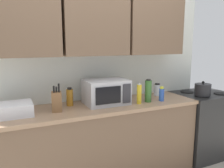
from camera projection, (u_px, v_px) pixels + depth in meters
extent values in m
cube|color=silver|center=(90.00, 67.00, 2.79)|extent=(3.19, 0.06, 2.60)
cube|color=brown|center=(20.00, 18.00, 2.22)|extent=(0.73, 0.33, 0.75)
cube|color=brown|center=(94.00, 21.00, 2.53)|extent=(0.73, 0.33, 0.75)
cube|color=brown|center=(152.00, 24.00, 2.84)|extent=(0.73, 0.33, 0.75)
cube|color=brown|center=(100.00, 144.00, 2.65)|extent=(2.29, 0.60, 0.86)
cube|color=#9E7A5B|center=(100.00, 107.00, 2.57)|extent=(2.32, 0.63, 0.04)
cube|color=black|center=(201.00, 124.00, 3.26)|extent=(0.76, 0.64, 0.90)
cylinder|color=black|center=(202.00, 96.00, 2.98)|extent=(0.18, 0.18, 0.01)
cylinder|color=black|center=(221.00, 94.00, 3.12)|extent=(0.18, 0.18, 0.01)
cylinder|color=black|center=(187.00, 92.00, 3.23)|extent=(0.18, 0.18, 0.01)
cylinder|color=black|center=(205.00, 90.00, 3.37)|extent=(0.18, 0.18, 0.01)
cylinder|color=black|center=(203.00, 90.00, 2.97)|extent=(0.21, 0.21, 0.15)
sphere|color=black|center=(203.00, 82.00, 2.95)|extent=(0.04, 0.04, 0.04)
cube|color=#B7B7BC|center=(106.00, 92.00, 2.60)|extent=(0.48, 0.36, 0.28)
cube|color=black|center=(108.00, 95.00, 2.42)|extent=(0.29, 0.01, 0.18)
cube|color=#2D2D33|center=(127.00, 93.00, 2.51)|extent=(0.10, 0.01, 0.21)
cube|color=silver|center=(12.00, 110.00, 2.18)|extent=(0.38, 0.30, 0.12)
cube|color=brown|center=(57.00, 102.00, 2.32)|extent=(0.12, 0.14, 0.20)
cylinder|color=black|center=(54.00, 89.00, 2.28)|extent=(0.02, 0.02, 0.07)
cylinder|color=black|center=(56.00, 89.00, 2.29)|extent=(0.02, 0.02, 0.06)
cylinder|color=black|center=(59.00, 88.00, 2.30)|extent=(0.02, 0.02, 0.09)
cylinder|color=#AD701E|center=(70.00, 98.00, 2.53)|extent=(0.07, 0.07, 0.18)
cylinder|color=black|center=(69.00, 88.00, 2.51)|extent=(0.05, 0.05, 0.02)
cylinder|color=gold|center=(139.00, 94.00, 2.61)|extent=(0.05, 0.05, 0.22)
cylinder|color=silver|center=(139.00, 84.00, 2.59)|extent=(0.03, 0.03, 0.02)
cylinder|color=#386B2D|center=(148.00, 91.00, 2.69)|extent=(0.08, 0.08, 0.26)
cylinder|color=black|center=(149.00, 80.00, 2.66)|extent=(0.05, 0.05, 0.02)
cylinder|color=silver|center=(157.00, 90.00, 3.03)|extent=(0.08, 0.08, 0.15)
cylinder|color=black|center=(157.00, 84.00, 3.01)|extent=(0.06, 0.06, 0.02)
cylinder|color=#2D56B7|center=(162.00, 95.00, 2.74)|extent=(0.06, 0.06, 0.15)
cylinder|color=yellow|center=(162.00, 88.00, 2.72)|extent=(0.05, 0.05, 0.03)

